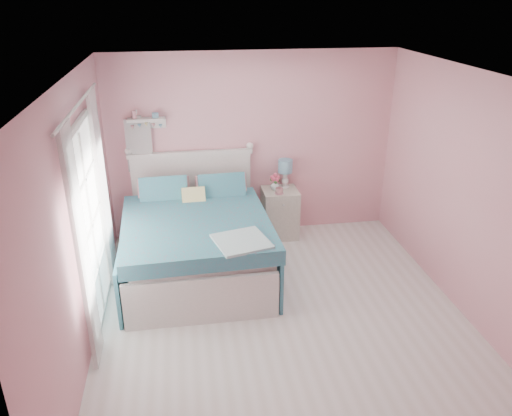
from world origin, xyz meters
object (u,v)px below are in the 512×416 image
object	(u,v)px
vase	(275,185)
bed	(197,242)
teacup	(279,191)
nightstand	(280,213)
table_lamp	(285,168)

from	to	relation	value
vase	bed	bearing A→B (deg)	-142.93
vase	teacup	bearing A→B (deg)	-79.62
nightstand	vase	size ratio (longest dim) A/B	5.12
nightstand	teacup	distance (m)	0.42
bed	table_lamp	distance (m)	1.73
bed	teacup	world-z (taller)	bed
nightstand	teacup	xyz separation A→B (m)	(-0.04, -0.13, 0.40)
nightstand	teacup	size ratio (longest dim) A/B	6.52
nightstand	table_lamp	world-z (taller)	table_lamp
bed	table_lamp	bearing A→B (deg)	33.74
vase	teacup	distance (m)	0.17
table_lamp	teacup	distance (m)	0.37
nightstand	vase	bearing A→B (deg)	155.84
table_lamp	vase	bearing A→B (deg)	-151.81
nightstand	teacup	bearing A→B (deg)	-107.97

